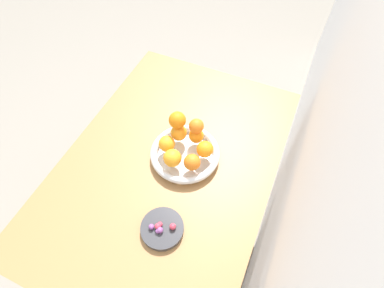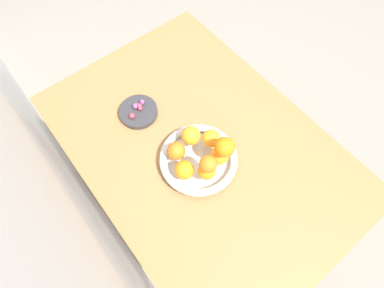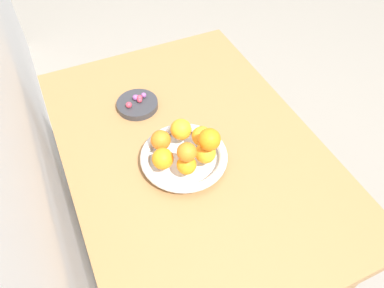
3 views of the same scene
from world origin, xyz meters
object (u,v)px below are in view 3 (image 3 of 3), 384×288
orange_5 (202,136)px  candy_ball_6 (139,98)px  orange_1 (160,139)px  orange_3 (187,165)px  candy_ball_3 (129,105)px  orange_4 (205,153)px  candy_ball_4 (140,98)px  orange_7 (209,139)px  orange_0 (181,129)px  candy_ball_2 (139,99)px  candy_ball_7 (144,95)px  candy_ball_0 (135,98)px  candy_dish (137,105)px  candy_ball_1 (137,97)px  orange_2 (163,159)px  dining_table (191,163)px  candy_ball_5 (140,100)px  fruit_bowl (184,157)px  orange_6 (187,152)px

orange_5 → candy_ball_6: (0.28, 0.10, -0.04)m
orange_1 → orange_3: orange_1 is taller
candy_ball_3 → orange_4: bearing=-158.7°
orange_5 → candy_ball_4: 0.30m
orange_7 → orange_3: bearing=96.1°
orange_0 → candy_ball_2: 0.23m
orange_4 → candy_ball_7: bearing=10.3°
orange_1 → candy_ball_3: orange_1 is taller
candy_ball_0 → candy_ball_2: 0.02m
orange_4 → candy_ball_3: (0.32, 0.12, -0.04)m
candy_ball_7 → candy_dish: bearing=115.7°
candy_ball_7 → candy_ball_1: bearing=80.8°
orange_1 → orange_7: orange_7 is taller
candy_ball_2 → candy_ball_7: (0.01, -0.02, 0.00)m
orange_1 → orange_4: 0.14m
orange_2 → orange_4: bearing=-104.7°
dining_table → orange_0: (0.01, 0.03, 0.16)m
orange_4 → candy_ball_4: 0.35m
candy_ball_5 → candy_ball_0: bearing=27.7°
orange_1 → candy_ball_3: 0.22m
candy_dish → orange_7: orange_7 is taller
orange_2 → orange_5: 0.14m
dining_table → candy_ball_0: bearing=20.8°
candy_ball_0 → candy_ball_4: (-0.01, -0.01, -0.00)m
orange_3 → orange_4: 0.06m
candy_ball_7 → orange_7: bearing=-168.7°
orange_3 → orange_4: (0.01, -0.06, 0.00)m
fruit_bowl → orange_6: orange_6 is taller
orange_1 → candy_ball_6: (0.24, -0.01, -0.04)m
candy_ball_4 → orange_3: bearing=-177.4°
orange_5 → candy_ball_5: 0.29m
candy_ball_2 → orange_2: bearing=173.9°
orange_6 → candy_ball_7: bearing=0.1°
dining_table → orange_1: bearing=88.3°
candy_ball_0 → orange_0: bearing=-164.0°
candy_ball_2 → candy_ball_4: size_ratio=0.90×
orange_4 → candy_ball_2: size_ratio=4.16×
fruit_bowl → candy_ball_4: size_ratio=16.03×
dining_table → candy_ball_1: (0.25, 0.09, 0.12)m
orange_4 → candy_ball_3: orange_4 is taller
candy_ball_1 → orange_3: bearing=-176.2°
orange_2 → candy_ball_7: bearing=-9.4°
candy_ball_6 → orange_7: bearing=-165.5°
candy_ball_7 → candy_ball_2: bearing=122.0°
orange_5 → orange_0: bearing=43.3°
dining_table → orange_0: bearing=64.2°
orange_4 → orange_5: (0.06, -0.02, -0.00)m
candy_ball_5 → candy_ball_7: bearing=-49.9°
candy_ball_3 → candy_ball_5: candy_ball_3 is taller
dining_table → candy_ball_0: 0.29m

